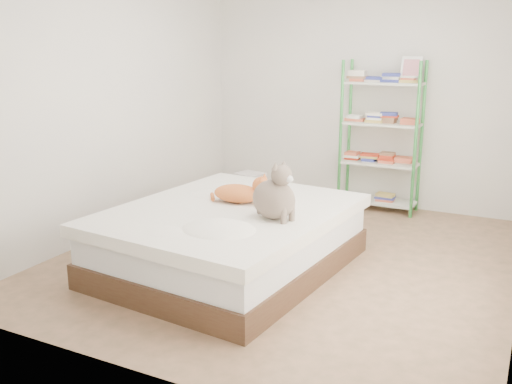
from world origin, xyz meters
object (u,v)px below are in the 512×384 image
Objects in this scene: bed at (230,238)px; cardboard_box at (323,208)px; shelf_unit at (381,132)px; grey_cat at (274,191)px; white_bin at (250,187)px; orange_cat at (237,191)px.

cardboard_box is (0.26, 1.58, -0.11)m from bed.
grey_cat is at bearing -94.76° from shelf_unit.
white_bin is (-1.09, 0.41, 0.02)m from cardboard_box.
bed reaches higher than white_bin.
shelf_unit reaches higher than grey_cat.
orange_cat is 0.57m from grey_cat.
bed is at bearing -91.08° from orange_cat.
shelf_unit reaches higher than bed.
grey_cat is 0.26× the size of shelf_unit.
shelf_unit is 2.91× the size of cardboard_box.
shelf_unit is at bearing 88.86° from cardboard_box.
grey_cat reaches higher than bed.
cardboard_box is 1.16m from white_bin.
cardboard_box is at bearing 22.41° from grey_cat.
grey_cat is at bearing -6.22° from bed.
white_bin is (-1.28, 2.08, -0.58)m from grey_cat.
cardboard_box reaches higher than white_bin.
bed is 0.68m from grey_cat.
orange_cat is 0.29× the size of shelf_unit.
cardboard_box is (-0.40, -0.76, -0.74)m from shelf_unit.
white_bin is at bearing 117.97° from bed.
orange_cat is 2.02m from white_bin.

